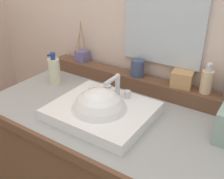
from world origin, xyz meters
name	(u,v)px	position (x,y,z in m)	size (l,w,h in m)	color
vanity_cabinet	(117,176)	(0.00, 0.00, 0.41)	(1.29, 0.67, 0.83)	brown
back_ledge	(144,84)	(0.00, 0.27, 0.86)	(1.22, 0.09, 0.08)	brown
sink_basin	(100,114)	(-0.04, -0.07, 0.84)	(0.44, 0.38, 0.28)	white
soap_bar	(94,88)	(-0.17, 0.04, 0.88)	(0.07, 0.04, 0.02)	beige
soap_dispenser	(207,81)	(0.32, 0.28, 0.96)	(0.06, 0.06, 0.15)	#DAB68B
tumbler_cup	(138,68)	(-0.04, 0.27, 0.94)	(0.07, 0.07, 0.09)	#394561
reed_diffuser	(82,55)	(-0.44, 0.28, 0.93)	(0.09, 0.10, 0.25)	slate
trinket_box	(182,79)	(0.20, 0.28, 0.94)	(0.10, 0.08, 0.08)	tan
lotion_bottle	(54,71)	(-0.47, 0.07, 0.90)	(0.07, 0.07, 0.18)	beige
mirror	(164,18)	(0.06, 0.32, 1.21)	(0.42, 0.02, 0.46)	silver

